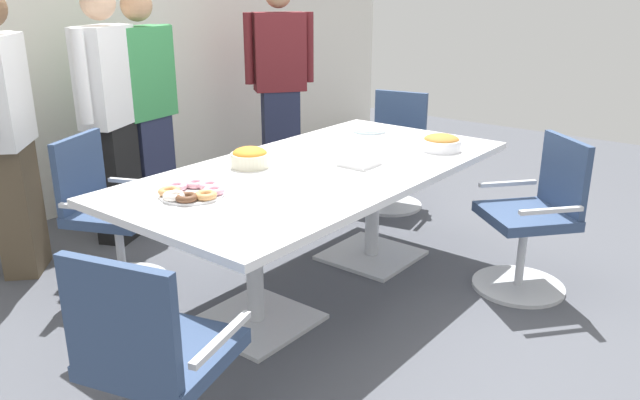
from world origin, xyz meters
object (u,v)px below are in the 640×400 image
conference_table (320,188)px  person_standing_0 (7,133)px  snack_bowl_pretzels (441,143)px  office_chair_3 (157,375)px  napkin_pile (359,160)px  office_chair_1 (392,157)px  snack_bowl_chips_orange (250,157)px  plate_stack (369,129)px  office_chair_2 (109,221)px  person_standing_1 (110,114)px  office_chair_0 (533,224)px  person_standing_2 (146,107)px  person_standing_3 (280,81)px  donut_platter (192,192)px

conference_table → person_standing_0: bearing=121.2°
person_standing_0 → snack_bowl_pretzels: size_ratio=7.00×
office_chair_3 → napkin_pile: office_chair_3 is taller
office_chair_1 → snack_bowl_chips_orange: office_chair_1 is taller
snack_bowl_pretzels → plate_stack: 0.66m
office_chair_2 → plate_stack: (1.66, -0.71, 0.36)m
snack_bowl_pretzels → person_standing_1: bearing=117.9°
plate_stack → person_standing_1: bearing=132.3°
plate_stack → person_standing_0: bearing=145.0°
napkin_pile → person_standing_0: bearing=122.9°
office_chair_0 → snack_bowl_pretzels: size_ratio=3.73×
snack_bowl_pretzels → plate_stack: bearing=76.5°
office_chair_3 → person_standing_2: size_ratio=0.54×
office_chair_0 → office_chair_2: same height
person_standing_0 → office_chair_1: bearing=109.3°
person_standing_0 → snack_bowl_chips_orange: bearing=72.8°
conference_table → snack_bowl_pretzels: size_ratio=9.83×
snack_bowl_pretzels → napkin_pile: bearing=160.9°
conference_table → snack_bowl_chips_orange: 0.43m
person_standing_3 → office_chair_3: bearing=72.3°
conference_table → snack_bowl_pretzels: snack_bowl_pretzels is taller
person_standing_1 → plate_stack: bearing=107.4°
person_standing_1 → person_standing_3: person_standing_3 is taller
conference_table → person_standing_2: size_ratio=1.41×
office_chair_3 → person_standing_3: size_ratio=0.52×
person_standing_1 → snack_bowl_chips_orange: size_ratio=7.92×
office_chair_3 → napkin_pile: bearing=84.4°
conference_table → person_standing_2: bearing=87.3°
conference_table → person_standing_1: bearing=99.9°
office_chair_3 → donut_platter: office_chair_3 is taller
person_standing_3 → plate_stack: 1.43m
snack_bowl_pretzels → donut_platter: bearing=161.4°
person_standing_1 → donut_platter: 1.52m
person_standing_3 → donut_platter: bearing=70.1°
office_chair_2 → donut_platter: size_ratio=2.82×
plate_stack → napkin_pile: size_ratio=1.22×
person_standing_1 → snack_bowl_pretzels: (1.03, -1.95, -0.10)m
office_chair_0 → person_standing_3: person_standing_3 is taller
snack_bowl_chips_orange → person_standing_2: bearing=76.6°
conference_table → person_standing_1: 1.64m
office_chair_1 → plate_stack: bearing=94.7°
office_chair_0 → plate_stack: (0.15, 1.26, 0.36)m
person_standing_0 → person_standing_1: (0.69, -0.01, 0.01)m
conference_table → office_chair_3: size_ratio=2.64×
plate_stack → office_chair_1: bearing=16.6°
conference_table → snack_bowl_chips_orange: size_ratio=11.00×
conference_table → person_standing_3: bearing=47.9°
office_chair_2 → person_standing_3: person_standing_3 is taller
office_chair_0 → person_standing_1: 2.81m
person_standing_0 → person_standing_3: person_standing_3 is taller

